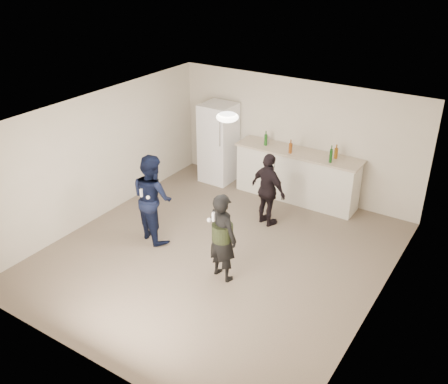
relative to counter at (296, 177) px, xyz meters
The scene contains 21 objects.
floor 2.73m from the counter, 94.79° to the right, with size 6.00×6.00×0.00m, color #6B5B4C.
ceiling 3.33m from the counter, 94.79° to the right, with size 6.00×6.00×0.00m, color silver.
wall_back 0.83m from the counter, 124.11° to the left, with size 6.00×6.00×0.00m, color beige.
wall_front 5.72m from the counter, 92.26° to the right, with size 6.00×6.00×0.00m, color beige.
wall_left 4.06m from the counter, 138.08° to the right, with size 6.00×6.00×0.00m, color beige.
wall_right 3.75m from the counter, 46.58° to the right, with size 6.00×6.00×0.00m, color beige.
counter is the anchor object (origin of this frame).
counter_top 0.55m from the counter, ahead, with size 2.68×0.64×0.04m, color beige.
fridge 1.95m from the counter, behind, with size 0.70×0.70×1.80m, color white.
fridge_handle 1.86m from the counter, 164.95° to the right, with size 0.02×0.02×0.60m, color #BABABE.
ceiling_dome 3.06m from the counter, 95.39° to the right, with size 0.36×0.36×0.16m, color white.
shaker 1.00m from the counter, behind, with size 0.08×0.08×0.17m, color silver.
man 3.23m from the counter, 118.31° to the right, with size 0.81×0.63×1.66m, color #0E183C.
woman 3.19m from the counter, 86.43° to the right, with size 0.56×0.36×1.52m, color black.
camo_shorts 3.19m from the counter, 86.43° to the right, with size 0.34×0.34×0.28m, color #283719.
spectator 1.27m from the counter, 90.28° to the right, with size 0.86×0.36×1.47m, color black.
remote_man 3.50m from the counter, 116.11° to the right, with size 0.04×0.04×0.15m, color white.
nunchuk_man 3.42m from the counter, 114.51° to the right, with size 0.07×0.07×0.07m, color white.
remote_woman 3.50m from the counter, 86.69° to the right, with size 0.04×0.04×0.15m, color white.
nunchuk_woman 3.45m from the counter, 88.35° to the right, with size 0.07×0.07×0.07m, color white.
bottle_cluster 0.70m from the counter, 21.16° to the right, with size 1.58×0.32×0.27m.
Camera 1 is at (4.09, -6.15, 4.98)m, focal length 40.00 mm.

